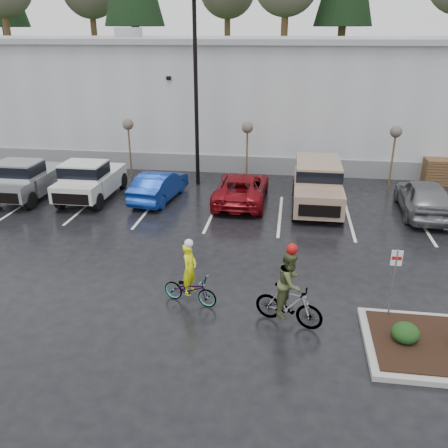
# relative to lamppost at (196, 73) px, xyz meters

# --- Properties ---
(ground) EXTENTS (120.00, 120.00, 0.00)m
(ground) POSITION_rel_lamppost_xyz_m (4.00, -12.00, -5.69)
(ground) COLOR black
(ground) RESTS_ON ground
(warehouse) EXTENTS (60.50, 15.50, 7.20)m
(warehouse) POSITION_rel_lamppost_xyz_m (4.00, 9.99, -2.04)
(warehouse) COLOR #BABEC0
(warehouse) RESTS_ON ground
(wooded_ridge) EXTENTS (80.00, 25.00, 6.00)m
(wooded_ridge) POSITION_rel_lamppost_xyz_m (4.00, 33.00, -2.69)
(wooded_ridge) COLOR #1F3817
(wooded_ridge) RESTS_ON ground
(lamppost) EXTENTS (0.50, 1.00, 9.22)m
(lamppost) POSITION_rel_lamppost_xyz_m (0.00, 0.00, 0.00)
(lamppost) COLOR black
(lamppost) RESTS_ON ground
(sapling_west) EXTENTS (0.60, 0.60, 3.20)m
(sapling_west) POSITION_rel_lamppost_xyz_m (-4.00, 1.00, -2.96)
(sapling_west) COLOR #4F371F
(sapling_west) RESTS_ON ground
(sapling_mid) EXTENTS (0.60, 0.60, 3.20)m
(sapling_mid) POSITION_rel_lamppost_xyz_m (2.50, 1.00, -2.96)
(sapling_mid) COLOR #4F371F
(sapling_mid) RESTS_ON ground
(sapling_east) EXTENTS (0.60, 0.60, 3.20)m
(sapling_east) POSITION_rel_lamppost_xyz_m (10.00, 1.00, -2.96)
(sapling_east) COLOR #4F371F
(sapling_east) RESTS_ON ground
(pallet_stack_a) EXTENTS (1.20, 1.20, 1.35)m
(pallet_stack_a) POSITION_rel_lamppost_xyz_m (12.50, 2.00, -5.01)
(pallet_stack_a) COLOR #4F371F
(pallet_stack_a) RESTS_ON ground
(shrub_a) EXTENTS (0.70, 0.70, 0.52)m
(shrub_a) POSITION_rel_lamppost_xyz_m (8.00, -13.00, -5.27)
(shrub_a) COLOR black
(shrub_a) RESTS_ON curb_island
(fire_lane_sign) EXTENTS (0.30, 0.05, 2.20)m
(fire_lane_sign) POSITION_rel_lamppost_xyz_m (7.80, -11.80, -4.28)
(fire_lane_sign) COLOR gray
(fire_lane_sign) RESTS_ON ground
(pickup_silver) EXTENTS (2.10, 5.20, 1.96)m
(pickup_silver) POSITION_rel_lamppost_xyz_m (-7.77, -2.99, -4.71)
(pickup_silver) COLOR #ACAFB4
(pickup_silver) RESTS_ON ground
(pickup_white) EXTENTS (2.10, 5.20, 1.96)m
(pickup_white) POSITION_rel_lamppost_xyz_m (-4.65, -2.70, -4.71)
(pickup_white) COLOR silver
(pickup_white) RESTS_ON ground
(car_blue) EXTENTS (2.03, 4.40, 1.40)m
(car_blue) POSITION_rel_lamppost_xyz_m (-1.37, -2.64, -4.99)
(car_blue) COLOR navy
(car_blue) RESTS_ON ground
(car_red) EXTENTS (2.36, 5.05, 1.40)m
(car_red) POSITION_rel_lamppost_xyz_m (2.61, -2.45, -4.99)
(car_red) COLOR maroon
(car_red) RESTS_ON ground
(suv_tan) EXTENTS (2.20, 5.10, 2.06)m
(suv_tan) POSITION_rel_lamppost_xyz_m (6.11, -2.70, -4.66)
(suv_tan) COLOR gray
(suv_tan) RESTS_ON ground
(car_grey) EXTENTS (2.09, 4.83, 1.62)m
(car_grey) POSITION_rel_lamppost_xyz_m (10.73, -2.94, -4.87)
(car_grey) COLOR slate
(car_grey) RESTS_ON ground
(cyclist_hivis) EXTENTS (1.82, 1.03, 2.09)m
(cyclist_hivis) POSITION_rel_lamppost_xyz_m (2.08, -11.69, -5.03)
(cyclist_hivis) COLOR #3F3F44
(cyclist_hivis) RESTS_ON ground
(cyclist_olive) EXTENTS (1.96, 1.14, 2.45)m
(cyclist_olive) POSITION_rel_lamppost_xyz_m (5.00, -12.38, -4.80)
(cyclist_olive) COLOR #3F3F44
(cyclist_olive) RESTS_ON ground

